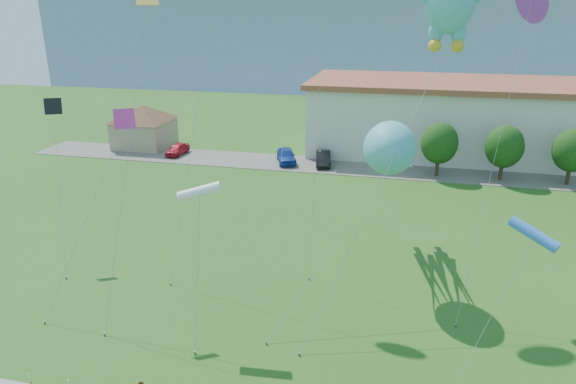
{
  "coord_description": "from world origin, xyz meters",
  "views": [
    {
      "loc": [
        6.61,
        -17.03,
        15.93
      ],
      "look_at": [
        0.78,
        8.0,
        6.67
      ],
      "focal_mm": 32.0,
      "sensor_mm": 36.0,
      "label": 1
    }
  ],
  "objects_px": {
    "pavilion": "(143,122)",
    "parked_car_blue": "(286,155)",
    "parked_car_red": "(178,149)",
    "parked_car_black": "(323,158)",
    "octopus_kite": "(390,154)"
  },
  "relations": [
    {
      "from": "parked_car_red",
      "to": "parked_car_black",
      "type": "xyz_separation_m",
      "value": [
        16.85,
        -0.18,
        0.07
      ]
    },
    {
      "from": "parked_car_black",
      "to": "octopus_kite",
      "type": "xyz_separation_m",
      "value": [
        7.52,
        -21.85,
        6.87
      ]
    },
    {
      "from": "parked_car_red",
      "to": "parked_car_black",
      "type": "distance_m",
      "value": 16.85
    },
    {
      "from": "parked_car_blue",
      "to": "octopus_kite",
      "type": "distance_m",
      "value": 25.6
    },
    {
      "from": "parked_car_red",
      "to": "octopus_kite",
      "type": "height_order",
      "value": "octopus_kite"
    },
    {
      "from": "octopus_kite",
      "to": "parked_car_red",
      "type": "bearing_deg",
      "value": 137.89
    },
    {
      "from": "parked_car_red",
      "to": "parked_car_blue",
      "type": "height_order",
      "value": "parked_car_blue"
    },
    {
      "from": "pavilion",
      "to": "parked_car_blue",
      "type": "height_order",
      "value": "pavilion"
    },
    {
      "from": "pavilion",
      "to": "parked_car_black",
      "type": "relative_size",
      "value": 2.1
    },
    {
      "from": "pavilion",
      "to": "parked_car_black",
      "type": "bearing_deg",
      "value": -7.32
    },
    {
      "from": "pavilion",
      "to": "octopus_kite",
      "type": "bearing_deg",
      "value": -39.65
    },
    {
      "from": "pavilion",
      "to": "parked_car_blue",
      "type": "bearing_deg",
      "value": -9.07
    },
    {
      "from": "parked_car_red",
      "to": "parked_car_black",
      "type": "bearing_deg",
      "value": 2.64
    },
    {
      "from": "pavilion",
      "to": "parked_car_black",
      "type": "height_order",
      "value": "pavilion"
    },
    {
      "from": "parked_car_red",
      "to": "parked_car_black",
      "type": "relative_size",
      "value": 0.87
    }
  ]
}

